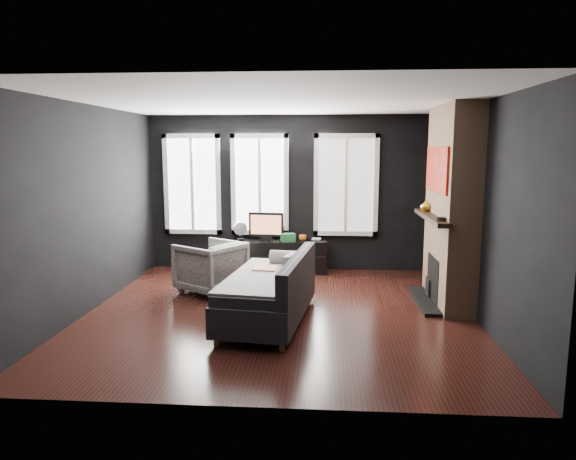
# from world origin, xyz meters

# --- Properties ---
(floor) EXTENTS (5.00, 5.00, 0.00)m
(floor) POSITION_xyz_m (0.00, 0.00, 0.00)
(floor) COLOR black
(floor) RESTS_ON ground
(ceiling) EXTENTS (5.00, 5.00, 0.00)m
(ceiling) POSITION_xyz_m (0.00, 0.00, 2.70)
(ceiling) COLOR white
(ceiling) RESTS_ON ground
(wall_back) EXTENTS (5.00, 0.02, 2.70)m
(wall_back) POSITION_xyz_m (0.00, 2.50, 1.35)
(wall_back) COLOR black
(wall_back) RESTS_ON ground
(wall_left) EXTENTS (0.02, 5.00, 2.70)m
(wall_left) POSITION_xyz_m (-2.50, 0.00, 1.35)
(wall_left) COLOR black
(wall_left) RESTS_ON ground
(wall_right) EXTENTS (0.02, 5.00, 2.70)m
(wall_right) POSITION_xyz_m (2.50, 0.00, 1.35)
(wall_right) COLOR black
(wall_right) RESTS_ON ground
(windows) EXTENTS (4.00, 0.16, 1.76)m
(windows) POSITION_xyz_m (-0.45, 2.46, 2.38)
(windows) COLOR white
(windows) RESTS_ON wall_back
(fireplace) EXTENTS (0.70, 1.62, 2.70)m
(fireplace) POSITION_xyz_m (2.30, 0.60, 1.35)
(fireplace) COLOR #93724C
(fireplace) RESTS_ON floor
(sofa) EXTENTS (1.23, 2.09, 0.85)m
(sofa) POSITION_xyz_m (-0.10, -0.35, 0.43)
(sofa) COLOR black
(sofa) RESTS_ON floor
(stripe_pillow) EXTENTS (0.17, 0.36, 0.35)m
(stripe_pillow) POSITION_xyz_m (0.15, -0.06, 0.62)
(stripe_pillow) COLOR gray
(stripe_pillow) RESTS_ON sofa
(armchair) EXTENTS (1.09, 1.10, 0.84)m
(armchair) POSITION_xyz_m (-1.10, 0.90, 0.42)
(armchair) COLOR silver
(armchair) RESTS_ON floor
(media_console) EXTENTS (1.67, 0.67, 0.56)m
(media_console) POSITION_xyz_m (-0.20, 2.24, 0.28)
(media_console) COLOR black
(media_console) RESTS_ON floor
(monitor) EXTENTS (0.62, 0.19, 0.55)m
(monitor) POSITION_xyz_m (-0.41, 2.21, 0.83)
(monitor) COLOR black
(monitor) RESTS_ON media_console
(desk_fan) EXTENTS (0.30, 0.30, 0.33)m
(desk_fan) POSITION_xyz_m (-0.86, 2.18, 0.72)
(desk_fan) COLOR gray
(desk_fan) RESTS_ON media_console
(mug) EXTENTS (0.15, 0.13, 0.13)m
(mug) POSITION_xyz_m (0.22, 2.23, 0.62)
(mug) COLOR orange
(mug) RESTS_ON media_console
(book) EXTENTS (0.15, 0.03, 0.21)m
(book) POSITION_xyz_m (0.37, 2.37, 0.66)
(book) COLOR #AB9B8A
(book) RESTS_ON media_console
(storage_box) EXTENTS (0.28, 0.22, 0.13)m
(storage_box) POSITION_xyz_m (-0.04, 2.17, 0.63)
(storage_box) COLOR #266B36
(storage_box) RESTS_ON media_console
(mantel_vase) EXTENTS (0.17, 0.18, 0.16)m
(mantel_vase) POSITION_xyz_m (2.05, 1.05, 1.31)
(mantel_vase) COLOR gold
(mantel_vase) RESTS_ON fireplace
(mantel_clock) EXTENTS (0.17, 0.17, 0.04)m
(mantel_clock) POSITION_xyz_m (2.05, 0.05, 1.25)
(mantel_clock) COLOR black
(mantel_clock) RESTS_ON fireplace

